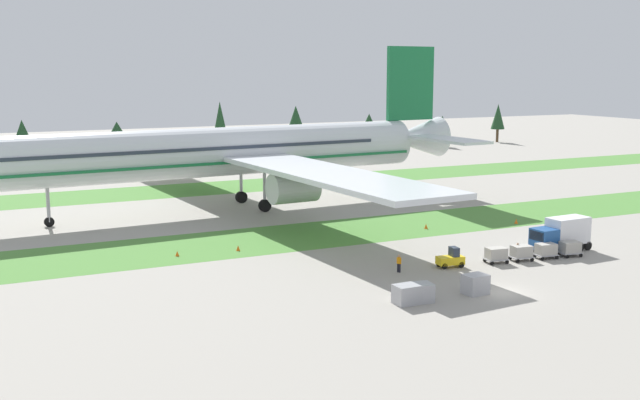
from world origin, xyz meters
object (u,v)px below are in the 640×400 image
at_px(uld_container_1, 406,294).
at_px(taxiway_marker_2, 516,221).
at_px(cargo_dolly_third, 546,250).
at_px(taxiway_marker_1, 177,254).
at_px(uld_container_2, 475,284).
at_px(cargo_dolly_second, 521,252).
at_px(catering_truck, 561,233).
at_px(uld_container_0, 420,293).
at_px(baggage_tug, 451,259).
at_px(cargo_dolly_fourth, 570,248).
at_px(cargo_dolly_lead, 496,254).
at_px(taxiway_marker_0, 426,226).
at_px(airliner, 237,151).
at_px(ground_crew_loader, 399,263).
at_px(taxiway_marker_3, 238,248).
at_px(ground_crew_marshaller, 517,250).

height_order(uld_container_1, taxiway_marker_2, uld_container_1).
bearing_deg(cargo_dolly_third, taxiway_marker_1, 70.08).
height_order(uld_container_1, uld_container_2, uld_container_2).
bearing_deg(cargo_dolly_second, catering_truck, -70.64).
relative_size(cargo_dolly_third, uld_container_0, 1.19).
distance_m(baggage_tug, cargo_dolly_second, 7.93).
bearing_deg(cargo_dolly_third, cargo_dolly_second, 90.00).
bearing_deg(cargo_dolly_fourth, baggage_tug, 90.00).
distance_m(cargo_dolly_lead, taxiway_marker_0, 17.23).
distance_m(cargo_dolly_third, catering_truck, 4.15).
distance_m(cargo_dolly_second, taxiway_marker_1, 35.11).
height_order(uld_container_1, taxiway_marker_1, uld_container_1).
relative_size(airliner, baggage_tug, 31.07).
bearing_deg(taxiway_marker_2, uld_container_2, -136.10).
bearing_deg(catering_truck, uld_container_1, 106.52).
bearing_deg(cargo_dolly_second, cargo_dolly_third, -90.00).
relative_size(cargo_dolly_fourth, ground_crew_loader, 1.36).
bearing_deg(taxiway_marker_0, taxiway_marker_3, -178.03).
bearing_deg(cargo_dolly_lead, uld_container_2, 139.98).
bearing_deg(catering_truck, cargo_dolly_third, 113.18).
relative_size(cargo_dolly_fourth, taxiway_marker_3, 4.13).
distance_m(taxiway_marker_0, taxiway_marker_3, 24.37).
bearing_deg(cargo_dolly_fourth, cargo_dolly_second, 90.00).
bearing_deg(uld_container_1, uld_container_2, -1.59).
height_order(cargo_dolly_third, uld_container_2, uld_container_2).
xyz_separation_m(taxiway_marker_0, taxiway_marker_1, (-30.84, -0.38, -0.05)).
relative_size(cargo_dolly_lead, taxiway_marker_2, 3.88).
bearing_deg(cargo_dolly_lead, taxiway_marker_0, -2.62).
height_order(cargo_dolly_lead, cargo_dolly_second, same).
xyz_separation_m(cargo_dolly_third, uld_container_2, (-14.17, -7.01, -0.07)).
bearing_deg(airliner, ground_crew_loader, 179.73).
distance_m(ground_crew_marshaller, ground_crew_loader, 13.44).
xyz_separation_m(cargo_dolly_fourth, taxiway_marker_1, (-36.50, 17.69, -0.65)).
relative_size(cargo_dolly_second, uld_container_2, 1.19).
distance_m(baggage_tug, taxiway_marker_2, 24.34).
height_order(baggage_tug, taxiway_marker_0, baggage_tug).
height_order(baggage_tug, uld_container_0, baggage_tug).
bearing_deg(ground_crew_marshaller, taxiway_marker_0, 71.00).
bearing_deg(uld_container_0, taxiway_marker_3, 107.48).
xyz_separation_m(uld_container_0, taxiway_marker_0, (16.89, 24.55, -0.48)).
bearing_deg(baggage_tug, cargo_dolly_lead, -90.00).
distance_m(baggage_tug, uld_container_2, 9.07).
bearing_deg(baggage_tug, cargo_dolly_second, -90.00).
xyz_separation_m(cargo_dolly_second, taxiway_marker_1, (-30.75, 16.95, -0.65)).
xyz_separation_m(uld_container_1, uld_container_2, (6.82, -0.19, 0.06)).
height_order(cargo_dolly_fourth, ground_crew_marshaller, ground_crew_marshaller).
distance_m(ground_crew_marshaller, taxiway_marker_2, 18.91).
bearing_deg(taxiway_marker_2, catering_truck, -112.03).
relative_size(airliner, uld_container_1, 42.64).
bearing_deg(cargo_dolly_second, uld_container_0, 120.60).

